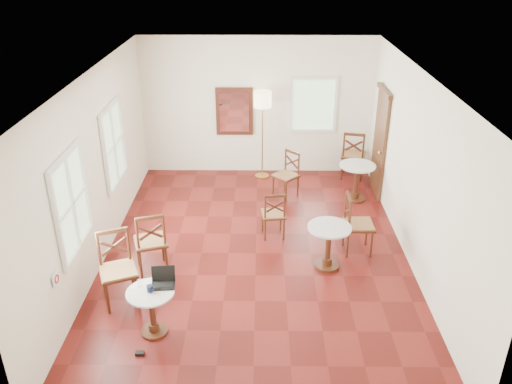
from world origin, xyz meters
TOP-DOWN VIEW (x-y plane):
  - ground at (0.00, 0.00)m, footprint 7.00×7.00m
  - room_shell at (-0.06, 0.27)m, footprint 5.02×7.02m
  - cafe_table_near at (-1.34, -1.96)m, footprint 0.63×0.63m
  - cafe_table_mid at (1.15, -0.37)m, footprint 0.69×0.69m
  - cafe_table_back at (1.99, 2.04)m, footprint 0.72×0.72m
  - chair_near_a at (-1.63, -0.50)m, footprint 0.61×0.61m
  - chair_near_b at (-1.95, -1.29)m, footprint 0.66×0.66m
  - chair_mid_a at (0.30, 0.58)m, footprint 0.45×0.45m
  - chair_mid_b at (1.67, 0.09)m, footprint 0.49×0.49m
  - chair_back_a at (2.09, 3.13)m, footprint 0.60×0.60m
  - chair_back_b at (0.60, 2.19)m, footprint 0.62×0.62m
  - floor_lamp at (0.11, 3.15)m, footprint 0.37×0.37m
  - laptop at (-1.20, -1.79)m, footprint 0.33×0.28m
  - mouse at (-1.26, -1.91)m, footprint 0.11×0.08m
  - navy_mug at (-1.34, -1.96)m, footprint 0.11×0.08m
  - water_glass at (-1.49, -1.86)m, footprint 0.06×0.06m
  - power_adapter at (-1.45, -2.39)m, footprint 0.11×0.07m

SIDE VIEW (x-z plane):
  - ground at x=0.00m, z-range 0.00..0.00m
  - power_adapter at x=-1.45m, z-range 0.00..0.04m
  - cafe_table_near at x=-1.34m, z-range 0.08..0.74m
  - chair_mid_a at x=0.30m, z-range 0.00..0.88m
  - cafe_table_mid at x=1.15m, z-range 0.09..0.82m
  - cafe_table_back at x=1.99m, z-range 0.09..0.85m
  - chair_back_b at x=0.60m, z-range 0.00..0.94m
  - chair_mid_b at x=1.67m, z-range 0.00..1.04m
  - chair_near_a at x=-1.63m, z-range 0.00..1.06m
  - chair_back_a at x=2.09m, z-range 0.00..1.09m
  - chair_near_b at x=-1.95m, z-range 0.00..1.09m
  - mouse at x=-1.26m, z-range 0.66..0.70m
  - navy_mug at x=-1.34m, z-range 0.66..0.75m
  - water_glass at x=-1.49m, z-range 0.66..0.77m
  - laptop at x=-1.20m, z-range 0.61..0.83m
  - floor_lamp at x=0.11m, z-range 0.67..2.60m
  - room_shell at x=-0.06m, z-range 0.38..3.39m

